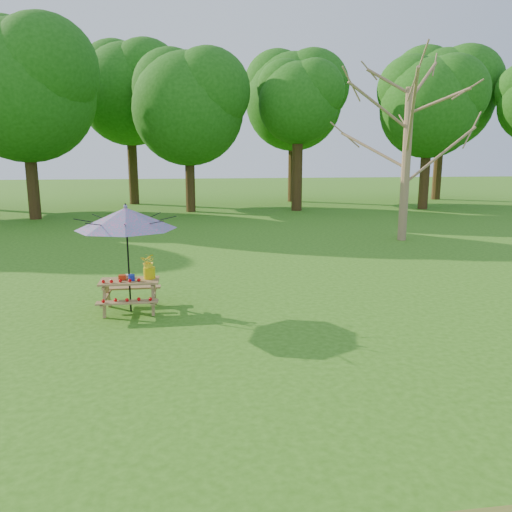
{
  "coord_description": "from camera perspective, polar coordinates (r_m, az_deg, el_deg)",
  "views": [
    {
      "loc": [
        3.23,
        -5.92,
        3.24
      ],
      "look_at": [
        4.69,
        4.31,
        1.1
      ],
      "focal_mm": 35.0,
      "sensor_mm": 36.0,
      "label": 1
    }
  ],
  "objects": [
    {
      "name": "bare_tree",
      "position": [
        20.02,
        17.69,
        24.41
      ],
      "size": [
        7.9,
        7.9,
        12.88
      ],
      "color": "#8F6C4E",
      "rests_on": "ground"
    },
    {
      "name": "treeline",
      "position": [
        28.51,
        -15.56,
        20.9
      ],
      "size": [
        60.0,
        12.0,
        16.0
      ],
      "primitive_type": null,
      "color": "#19550E",
      "rests_on": "ground"
    },
    {
      "name": "picnic_table",
      "position": [
        10.7,
        -14.18,
        -4.47
      ],
      "size": [
        1.2,
        1.32,
        0.67
      ],
      "color": "olive",
      "rests_on": "ground"
    },
    {
      "name": "patio_umbrella",
      "position": [
        10.38,
        -14.63,
        4.17
      ],
      "size": [
        2.19,
        2.19,
        2.25
      ],
      "color": "black",
      "rests_on": "ground"
    },
    {
      "name": "flower_bucket",
      "position": [
        10.59,
        -12.13,
        -1.01
      ],
      "size": [
        0.38,
        0.35,
        0.54
      ],
      "color": "#DEC00B",
      "rests_on": "picnic_table"
    },
    {
      "name": "produce_bins",
      "position": [
        10.65,
        -14.45,
        -2.35
      ],
      "size": [
        0.34,
        0.39,
        0.13
      ],
      "color": "red",
      "rests_on": "picnic_table"
    },
    {
      "name": "tomatoes_row",
      "position": [
        10.45,
        -15.2,
        -2.76
      ],
      "size": [
        0.77,
        0.13,
        0.07
      ],
      "primitive_type": null,
      "color": "red",
      "rests_on": "picnic_table"
    }
  ]
}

